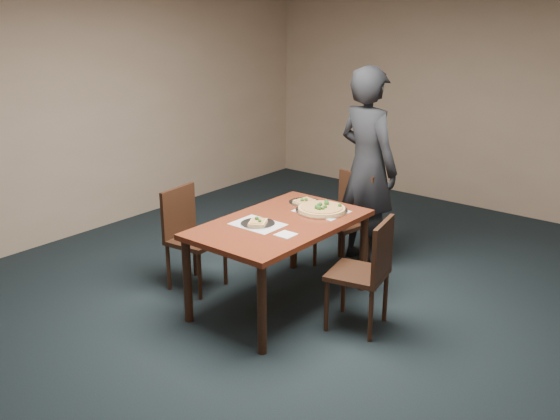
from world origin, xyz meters
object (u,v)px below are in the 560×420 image
Objects in this scene: dining_table at (280,232)px; diner at (367,167)px; chair_left at (189,232)px; slice_plate_near at (258,223)px; pizza_pan at (322,209)px; chair_far at (348,215)px; slice_plate_far at (304,202)px; chair_right at (367,268)px.

diner is (0.04, 1.28, 0.30)m from dining_table.
chair_left reaches higher than slice_plate_near.
dining_table is 0.22m from slice_plate_near.
pizza_pan is at bearing 75.55° from dining_table.
dining_table is 0.78× the size of diner.
chair_far is 1.54m from chair_left.
diner is 6.85× the size of slice_plate_far.
pizza_pan is at bearing -20.47° from slice_plate_far.
chair_far is (-0.03, 1.08, -0.14)m from dining_table.
chair_far is at bearing 78.62° from slice_plate_far.
chair_right is at bearing -85.35° from chair_left.
slice_plate_near reaches higher than slice_plate_far.
dining_table is 0.56m from slice_plate_far.
diner is (0.08, 0.20, 0.44)m from chair_far.
slice_plate_near is (-0.21, -0.60, -0.01)m from pizza_pan.
chair_left is at bearing -114.73° from chair_far.
chair_right is 1.05m from slice_plate_far.
diner reaches higher than chair_far.
chair_left is at bearing 73.07° from diner.
diner reaches higher than pizza_pan.
slice_plate_far is (-0.26, 0.10, -0.01)m from pizza_pan.
chair_left is at bearing -134.63° from slice_plate_far.
diner is (-0.74, 1.17, 0.44)m from chair_right.
diner is at bearing 77.17° from chair_far.
diner is 4.27× the size of pizza_pan.
slice_plate_near is at bearing -85.01° from chair_right.
pizza_pan is (0.11, 0.43, 0.11)m from dining_table.
chair_far is 3.25× the size of slice_plate_far.
chair_far is 0.47× the size of diner.
chair_left is 1.80m from diner.
pizza_pan is at bearing 70.78° from slice_plate_near.
chair_left reaches higher than dining_table.
chair_right is at bearing -26.04° from pizza_pan.
dining_table is 0.80m from chair_right.
chair_left is at bearing -176.78° from slice_plate_near.
chair_left is 1.00× the size of chair_right.
slice_plate_far is at bearing 93.98° from slice_plate_near.
slice_plate_far is (-0.19, -0.75, -0.20)m from diner.
chair_far reaches higher than slice_plate_near.
dining_table is 1.65× the size of chair_left.
pizza_pan is 1.60× the size of slice_plate_near.
pizza_pan is (0.15, -0.65, 0.26)m from chair_far.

